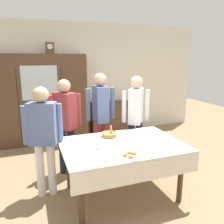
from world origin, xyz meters
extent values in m
plane|color=#846B4C|center=(0.00, 0.00, 0.00)|extent=(12.00, 12.00, 0.00)
cube|color=silver|center=(0.00, 2.65, 1.35)|extent=(6.40, 0.10, 2.70)
cylinder|color=#4C3321|center=(-0.66, -0.61, 0.37)|extent=(0.07, 0.07, 0.73)
cylinder|color=#4C3321|center=(0.66, -0.61, 0.37)|extent=(0.07, 0.07, 0.73)
cylinder|color=#4C3321|center=(-0.66, 0.21, 0.37)|extent=(0.07, 0.07, 0.73)
cylinder|color=#4C3321|center=(0.66, 0.21, 0.37)|extent=(0.07, 0.07, 0.73)
cube|color=silver|center=(0.00, -0.20, 0.75)|extent=(1.61, 1.11, 0.03)
cube|color=silver|center=(0.00, -0.75, 0.61)|extent=(1.61, 0.01, 0.24)
cube|color=#4C3321|center=(-0.90, 2.35, 0.99)|extent=(2.02, 0.45, 1.97)
cube|color=silver|center=(-0.90, 2.13, 1.38)|extent=(0.73, 0.01, 0.71)
cube|color=black|center=(-1.35, 2.13, 0.89)|extent=(0.01, 0.01, 1.58)
cube|color=black|center=(-0.45, 2.13, 0.89)|extent=(0.01, 0.01, 1.58)
cube|color=brown|center=(-0.63, 2.35, 2.09)|extent=(0.18, 0.10, 0.24)
cylinder|color=white|center=(-0.63, 2.30, 2.12)|extent=(0.11, 0.01, 0.11)
cube|color=black|center=(-0.63, 2.30, 2.14)|extent=(0.00, 0.00, 0.04)
cube|color=black|center=(-0.61, 2.30, 2.12)|extent=(0.05, 0.00, 0.00)
cube|color=#4C3321|center=(0.77, 2.41, 0.40)|extent=(1.02, 0.35, 0.81)
cube|color=#99332D|center=(0.77, 2.41, 0.82)|extent=(0.15, 0.21, 0.02)
cube|color=#B29333|center=(0.77, 2.41, 0.84)|extent=(0.13, 0.19, 0.02)
cube|color=#B29333|center=(0.77, 2.41, 0.87)|extent=(0.13, 0.17, 0.04)
cylinder|color=white|center=(-0.34, -0.28, 0.77)|extent=(0.13, 0.13, 0.01)
cylinder|color=white|center=(-0.34, -0.28, 0.80)|extent=(0.08, 0.08, 0.05)
torus|color=white|center=(-0.30, -0.28, 0.80)|extent=(0.04, 0.01, 0.04)
cylinder|color=#47230F|center=(-0.34, -0.28, 0.82)|extent=(0.06, 0.06, 0.01)
cylinder|color=white|center=(-0.14, -0.35, 0.77)|extent=(0.13, 0.13, 0.01)
cylinder|color=white|center=(-0.14, -0.35, 0.80)|extent=(0.08, 0.08, 0.05)
torus|color=white|center=(-0.10, -0.35, 0.80)|extent=(0.04, 0.01, 0.04)
cylinder|color=#47230F|center=(-0.14, -0.35, 0.82)|extent=(0.06, 0.06, 0.01)
cylinder|color=silver|center=(0.33, -0.04, 0.77)|extent=(0.13, 0.13, 0.01)
cylinder|color=silver|center=(0.33, -0.04, 0.80)|extent=(0.08, 0.08, 0.05)
torus|color=silver|center=(0.37, -0.04, 0.80)|extent=(0.04, 0.01, 0.04)
cylinder|color=#47230F|center=(0.33, -0.04, 0.82)|extent=(0.06, 0.06, 0.01)
cylinder|color=white|center=(0.52, 0.03, 0.77)|extent=(0.13, 0.13, 0.01)
cylinder|color=white|center=(0.52, 0.03, 0.80)|extent=(0.08, 0.08, 0.05)
torus|color=white|center=(0.56, 0.03, 0.80)|extent=(0.04, 0.01, 0.04)
cylinder|color=#47230F|center=(0.52, 0.03, 0.82)|extent=(0.06, 0.06, 0.01)
cylinder|color=silver|center=(0.14, -0.08, 0.77)|extent=(0.13, 0.13, 0.01)
cylinder|color=silver|center=(0.14, -0.08, 0.80)|extent=(0.08, 0.08, 0.05)
torus|color=silver|center=(0.18, -0.08, 0.80)|extent=(0.04, 0.01, 0.04)
cylinder|color=#47230F|center=(0.14, -0.08, 0.82)|extent=(0.06, 0.06, 0.01)
cylinder|color=#9E7542|center=(-0.06, 0.14, 0.79)|extent=(0.22, 0.22, 0.05)
torus|color=#9E7542|center=(-0.06, 0.14, 0.81)|extent=(0.24, 0.24, 0.02)
cylinder|color=tan|center=(-0.04, 0.12, 0.86)|extent=(0.03, 0.02, 0.12)
cylinder|color=tan|center=(-0.03, 0.14, 0.86)|extent=(0.02, 0.04, 0.12)
cylinder|color=tan|center=(-0.04, 0.15, 0.86)|extent=(0.02, 0.02, 0.12)
cylinder|color=white|center=(-0.07, -0.61, 0.77)|extent=(0.28, 0.28, 0.01)
ellipsoid|color=#BC7F3D|center=(-0.01, -0.59, 0.79)|extent=(0.07, 0.05, 0.04)
ellipsoid|color=#BC7F3D|center=(-0.06, -0.55, 0.79)|extent=(0.07, 0.05, 0.04)
ellipsoid|color=#BC7F3D|center=(-0.13, -0.60, 0.79)|extent=(0.07, 0.05, 0.04)
ellipsoid|color=#BC7F3D|center=(-0.09, -0.67, 0.79)|extent=(0.07, 0.05, 0.04)
cube|color=silver|center=(0.52, -0.47, 0.77)|extent=(0.10, 0.01, 0.00)
ellipsoid|color=silver|center=(0.57, -0.47, 0.77)|extent=(0.03, 0.02, 0.01)
cube|color=silver|center=(0.38, -0.57, 0.77)|extent=(0.10, 0.01, 0.00)
ellipsoid|color=silver|center=(0.43, -0.57, 0.77)|extent=(0.03, 0.02, 0.01)
cylinder|color=#191E38|center=(0.50, 0.59, 0.39)|extent=(0.11, 0.11, 0.79)
cylinder|color=#191E38|center=(0.65, 0.59, 0.39)|extent=(0.11, 0.11, 0.79)
cube|color=silver|center=(0.58, 0.59, 1.08)|extent=(0.37, 0.41, 0.59)
sphere|color=#DBB293|center=(0.58, 0.59, 1.49)|extent=(0.21, 0.21, 0.21)
cylinder|color=silver|center=(0.36, 0.59, 1.08)|extent=(0.08, 0.08, 0.53)
cylinder|color=silver|center=(0.80, 0.59, 1.08)|extent=(0.08, 0.08, 0.53)
cylinder|color=#191E38|center=(-0.68, 0.72, 0.39)|extent=(0.11, 0.11, 0.78)
cylinder|color=#191E38|center=(-0.53, 0.72, 0.39)|extent=(0.11, 0.11, 0.78)
cube|color=#933338|center=(-0.61, 0.72, 1.07)|extent=(0.36, 0.41, 0.58)
sphere|color=tan|center=(-0.61, 0.72, 1.46)|extent=(0.21, 0.21, 0.21)
cylinder|color=#933338|center=(-0.83, 0.72, 1.07)|extent=(0.08, 0.08, 0.52)
cylinder|color=#933338|center=(-0.39, 0.72, 1.07)|extent=(0.08, 0.08, 0.52)
cylinder|color=silver|center=(-1.06, 0.16, 0.38)|extent=(0.11, 0.11, 0.76)
cylinder|color=silver|center=(-0.91, 0.16, 0.38)|extent=(0.11, 0.11, 0.76)
cube|color=slate|center=(-0.99, 0.16, 1.04)|extent=(0.41, 0.31, 0.57)
sphere|color=tan|center=(-0.99, 0.16, 1.43)|extent=(0.21, 0.21, 0.21)
cylinder|color=slate|center=(-1.21, 0.16, 1.04)|extent=(0.08, 0.08, 0.51)
cylinder|color=slate|center=(-0.77, 0.16, 1.04)|extent=(0.08, 0.08, 0.51)
cylinder|color=#933338|center=(-0.06, 0.81, 0.41)|extent=(0.11, 0.11, 0.81)
cylinder|color=#933338|center=(0.09, 0.81, 0.41)|extent=(0.11, 0.11, 0.81)
cube|color=slate|center=(0.01, 0.81, 1.12)|extent=(0.20, 0.36, 0.61)
sphere|color=tan|center=(0.01, 0.81, 1.53)|extent=(0.22, 0.22, 0.22)
cylinder|color=slate|center=(-0.21, 0.81, 1.12)|extent=(0.08, 0.08, 0.55)
cylinder|color=slate|center=(0.23, 0.81, 1.12)|extent=(0.08, 0.08, 0.55)
camera|label=1|loc=(-1.12, -2.88, 1.89)|focal=36.78mm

